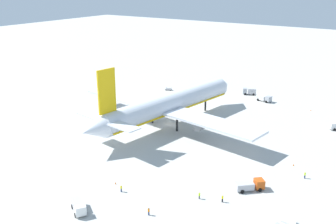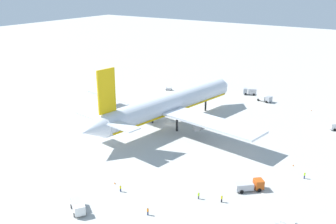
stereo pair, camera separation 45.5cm
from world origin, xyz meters
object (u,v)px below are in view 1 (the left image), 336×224
(airliner, at_px, (168,105))
(ground_worker_3, at_px, (199,195))
(ground_worker_0, at_px, (305,175))
(service_truck_3, at_px, (79,206))
(service_truck_2, at_px, (264,98))
(traffic_cone_2, at_px, (115,183))
(ground_worker_5, at_px, (149,211))
(traffic_cone_1, at_px, (293,165))
(ground_worker_1, at_px, (121,188))
(ground_worker_2, at_px, (222,199))
(service_truck_1, at_px, (250,91))
(traffic_cone_0, at_px, (311,110))
(service_truck_0, at_px, (250,185))
(baggage_cart_0, at_px, (169,89))
(service_van, at_px, (288,224))

(airliner, xyz_separation_m, ground_worker_3, (-34.12, -31.32, -6.44))
(ground_worker_0, bearing_deg, service_truck_3, 139.01)
(airliner, bearing_deg, ground_worker_3, -137.45)
(service_truck_2, distance_m, traffic_cone_2, 83.72)
(ground_worker_5, bearing_deg, traffic_cone_1, -25.09)
(airliner, relative_size, ground_worker_3, 42.85)
(ground_worker_1, distance_m, ground_worker_2, 23.24)
(service_truck_1, bearing_deg, traffic_cone_2, -178.33)
(service_truck_3, height_order, ground_worker_1, service_truck_3)
(service_truck_2, xyz_separation_m, service_truck_3, (-96.59, 4.52, -0.01))
(traffic_cone_2, bearing_deg, service_truck_3, -174.49)
(airliner, distance_m, service_truck_1, 50.59)
(service_truck_1, distance_m, traffic_cone_1, 65.97)
(service_truck_2, relative_size, traffic_cone_0, 11.70)
(service_truck_3, bearing_deg, service_truck_1, 2.17)
(ground_worker_2, xyz_separation_m, ground_worker_3, (-1.65, 4.89, -0.04))
(service_truck_0, height_order, ground_worker_0, service_truck_0)
(service_truck_2, relative_size, ground_worker_1, 3.79)
(service_truck_0, height_order, baggage_cart_0, service_truck_0)
(traffic_cone_2, bearing_deg, airliner, 15.98)
(service_truck_0, distance_m, traffic_cone_0, 66.53)
(ground_worker_3, bearing_deg, service_truck_3, 134.62)
(service_truck_0, relative_size, service_truck_1, 1.12)
(service_truck_0, relative_size, traffic_cone_2, 11.75)
(service_truck_1, relative_size, traffic_cone_2, 10.46)
(service_truck_0, relative_size, service_truck_2, 1.00)
(service_truck_2, xyz_separation_m, traffic_cone_2, (-83.51, 5.78, -1.07))
(service_truck_3, height_order, ground_worker_3, service_truck_3)
(baggage_cart_0, height_order, traffic_cone_0, baggage_cart_0)
(ground_worker_0, bearing_deg, ground_worker_1, 131.83)
(airliner, xyz_separation_m, ground_worker_2, (-32.46, -36.21, -6.40))
(ground_worker_5, distance_m, traffic_cone_0, 88.37)
(service_van, height_order, ground_worker_0, service_van)
(ground_worker_3, bearing_deg, service_truck_0, -38.64)
(ground_worker_5, bearing_deg, ground_worker_2, -39.01)
(baggage_cart_0, height_order, ground_worker_2, ground_worker_2)
(service_truck_3, distance_m, ground_worker_5, 14.88)
(service_truck_1, height_order, ground_worker_2, service_truck_1)
(service_van, height_order, ground_worker_3, service_van)
(service_truck_2, relative_size, service_truck_3, 1.10)
(ground_worker_0, height_order, traffic_cone_0, ground_worker_0)
(service_truck_0, xyz_separation_m, service_van, (-9.87, -11.90, -0.26))
(airliner, xyz_separation_m, service_truck_0, (-24.19, -39.25, -5.99))
(airliner, relative_size, service_truck_3, 12.21)
(service_van, relative_size, ground_worker_2, 2.49)
(airliner, height_order, baggage_cart_0, airliner)
(airliner, height_order, service_van, airliner)
(service_truck_0, height_order, ground_worker_1, service_truck_0)
(airliner, distance_m, ground_worker_2, 49.05)
(ground_worker_1, bearing_deg, ground_worker_3, -65.97)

